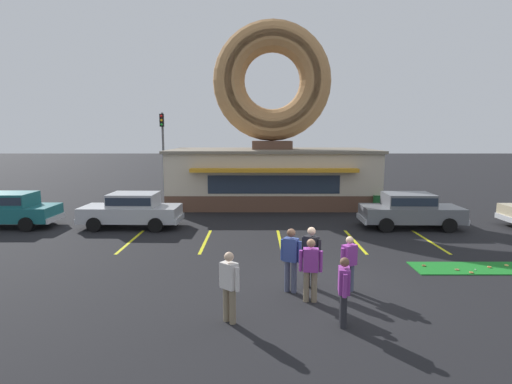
{
  "coord_description": "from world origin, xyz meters",
  "views": [
    {
      "loc": [
        -1.93,
        -10.57,
        4.25
      ],
      "look_at": [
        -1.87,
        5.0,
        2.0
      ],
      "focal_mm": 28.0,
      "sensor_mm": 36.0,
      "label": 1
    }
  ],
  "objects_px": {
    "car_teal": "(5,209)",
    "car_grey": "(408,209)",
    "pedestrian_blue_sweater_man": "(309,254)",
    "pedestrian_beanie_man": "(309,267)",
    "pedestrian_leather_jacket_man": "(347,262)",
    "traffic_light_pole": "(161,142)",
    "pedestrian_clipboard_woman": "(342,288)",
    "pedestrian_crossing_woman": "(289,257)",
    "trash_bin": "(376,204)",
    "pedestrian_hooded_kid": "(228,284)",
    "golf_ball": "(473,269)",
    "car_silver": "(130,209)"
  },
  "relations": [
    {
      "from": "car_teal",
      "to": "pedestrian_blue_sweater_man",
      "type": "height_order",
      "value": "pedestrian_blue_sweater_man"
    },
    {
      "from": "pedestrian_blue_sweater_man",
      "to": "pedestrian_hooded_kid",
      "type": "height_order",
      "value": "pedestrian_blue_sweater_man"
    },
    {
      "from": "pedestrian_blue_sweater_man",
      "to": "pedestrian_leather_jacket_man",
      "type": "xyz_separation_m",
      "value": [
        0.98,
        -0.31,
        -0.11
      ]
    },
    {
      "from": "car_grey",
      "to": "pedestrian_crossing_woman",
      "type": "height_order",
      "value": "pedestrian_crossing_woman"
    },
    {
      "from": "pedestrian_leather_jacket_man",
      "to": "pedestrian_beanie_man",
      "type": "relative_size",
      "value": 0.94
    },
    {
      "from": "pedestrian_leather_jacket_man",
      "to": "traffic_light_pole",
      "type": "bearing_deg",
      "value": 116.45
    },
    {
      "from": "pedestrian_leather_jacket_man",
      "to": "pedestrian_crossing_woman",
      "type": "height_order",
      "value": "pedestrian_crossing_woman"
    },
    {
      "from": "pedestrian_crossing_woman",
      "to": "traffic_light_pole",
      "type": "height_order",
      "value": "traffic_light_pole"
    },
    {
      "from": "trash_bin",
      "to": "pedestrian_blue_sweater_man",
      "type": "bearing_deg",
      "value": -115.57
    },
    {
      "from": "traffic_light_pole",
      "to": "pedestrian_clipboard_woman",
      "type": "bearing_deg",
      "value": -67.09
    },
    {
      "from": "pedestrian_crossing_woman",
      "to": "trash_bin",
      "type": "distance_m",
      "value": 12.47
    },
    {
      "from": "pedestrian_blue_sweater_man",
      "to": "pedestrian_leather_jacket_man",
      "type": "distance_m",
      "value": 1.04
    },
    {
      "from": "pedestrian_blue_sweater_man",
      "to": "pedestrian_beanie_man",
      "type": "bearing_deg",
      "value": -98.44
    },
    {
      "from": "pedestrian_blue_sweater_man",
      "to": "pedestrian_clipboard_woman",
      "type": "height_order",
      "value": "pedestrian_blue_sweater_man"
    },
    {
      "from": "pedestrian_beanie_man",
      "to": "traffic_light_pole",
      "type": "relative_size",
      "value": 0.28
    },
    {
      "from": "pedestrian_hooded_kid",
      "to": "pedestrian_leather_jacket_man",
      "type": "height_order",
      "value": "pedestrian_hooded_kid"
    },
    {
      "from": "car_teal",
      "to": "car_grey",
      "type": "bearing_deg",
      "value": -0.51
    },
    {
      "from": "car_teal",
      "to": "trash_bin",
      "type": "relative_size",
      "value": 4.68
    },
    {
      "from": "trash_bin",
      "to": "pedestrian_beanie_man",
      "type": "bearing_deg",
      "value": -114.31
    },
    {
      "from": "pedestrian_blue_sweater_man",
      "to": "pedestrian_hooded_kid",
      "type": "relative_size",
      "value": 1.05
    },
    {
      "from": "pedestrian_crossing_woman",
      "to": "trash_bin",
      "type": "bearing_deg",
      "value": 62.6
    },
    {
      "from": "car_silver",
      "to": "car_grey",
      "type": "height_order",
      "value": "same"
    },
    {
      "from": "car_grey",
      "to": "pedestrian_hooded_kid",
      "type": "height_order",
      "value": "pedestrian_hooded_kid"
    },
    {
      "from": "golf_ball",
      "to": "pedestrian_hooded_kid",
      "type": "xyz_separation_m",
      "value": [
        -7.49,
        -3.43,
        0.87
      ]
    },
    {
      "from": "car_silver",
      "to": "car_teal",
      "type": "relative_size",
      "value": 1.01
    },
    {
      "from": "car_grey",
      "to": "trash_bin",
      "type": "xyz_separation_m",
      "value": [
        -0.36,
        3.53,
        -0.37
      ]
    },
    {
      "from": "pedestrian_leather_jacket_man",
      "to": "pedestrian_clipboard_woman",
      "type": "bearing_deg",
      "value": -106.24
    },
    {
      "from": "car_silver",
      "to": "pedestrian_leather_jacket_man",
      "type": "xyz_separation_m",
      "value": [
        8.2,
        -7.62,
        -0.02
      ]
    },
    {
      "from": "pedestrian_leather_jacket_man",
      "to": "car_grey",
      "type": "bearing_deg",
      "value": 59.03
    },
    {
      "from": "pedestrian_hooded_kid",
      "to": "pedestrian_clipboard_woman",
      "type": "distance_m",
      "value": 2.55
    },
    {
      "from": "pedestrian_clipboard_woman",
      "to": "pedestrian_beanie_man",
      "type": "bearing_deg",
      "value": 113.13
    },
    {
      "from": "car_grey",
      "to": "pedestrian_leather_jacket_man",
      "type": "xyz_separation_m",
      "value": [
        -4.52,
        -7.54,
        -0.02
      ]
    },
    {
      "from": "pedestrian_leather_jacket_man",
      "to": "trash_bin",
      "type": "bearing_deg",
      "value": 69.38
    },
    {
      "from": "pedestrian_blue_sweater_man",
      "to": "pedestrian_leather_jacket_man",
      "type": "relative_size",
      "value": 1.12
    },
    {
      "from": "traffic_light_pole",
      "to": "pedestrian_blue_sweater_man",
      "type": "bearing_deg",
      "value": -65.67
    },
    {
      "from": "pedestrian_leather_jacket_man",
      "to": "pedestrian_crossing_woman",
      "type": "relative_size",
      "value": 0.88
    },
    {
      "from": "car_teal",
      "to": "pedestrian_hooded_kid",
      "type": "xyz_separation_m",
      "value": [
        10.85,
        -9.47,
        0.04
      ]
    },
    {
      "from": "car_silver",
      "to": "pedestrian_crossing_woman",
      "type": "xyz_separation_m",
      "value": [
        6.63,
        -7.62,
        0.11
      ]
    },
    {
      "from": "car_silver",
      "to": "pedestrian_beanie_man",
      "type": "height_order",
      "value": "pedestrian_beanie_man"
    },
    {
      "from": "car_teal",
      "to": "golf_ball",
      "type": "bearing_deg",
      "value": -18.25
    },
    {
      "from": "pedestrian_clipboard_woman",
      "to": "traffic_light_pole",
      "type": "bearing_deg",
      "value": 112.91
    },
    {
      "from": "pedestrian_hooded_kid",
      "to": "golf_ball",
      "type": "bearing_deg",
      "value": 24.59
    },
    {
      "from": "pedestrian_clipboard_woman",
      "to": "car_silver",
      "type": "bearing_deg",
      "value": 128.59
    },
    {
      "from": "car_grey",
      "to": "pedestrian_crossing_woman",
      "type": "distance_m",
      "value": 9.69
    },
    {
      "from": "trash_bin",
      "to": "traffic_light_pole",
      "type": "distance_m",
      "value": 15.66
    },
    {
      "from": "pedestrian_hooded_kid",
      "to": "trash_bin",
      "type": "relative_size",
      "value": 1.7
    },
    {
      "from": "car_grey",
      "to": "pedestrian_hooded_kid",
      "type": "xyz_separation_m",
      "value": [
        -7.64,
        -9.31,
        0.04
      ]
    },
    {
      "from": "traffic_light_pole",
      "to": "pedestrian_hooded_kid",
      "type": "bearing_deg",
      "value": -73.26
    },
    {
      "from": "car_teal",
      "to": "pedestrian_leather_jacket_man",
      "type": "height_order",
      "value": "car_teal"
    },
    {
      "from": "golf_ball",
      "to": "trash_bin",
      "type": "xyz_separation_m",
      "value": [
        -0.21,
        9.41,
        0.45
      ]
    }
  ]
}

